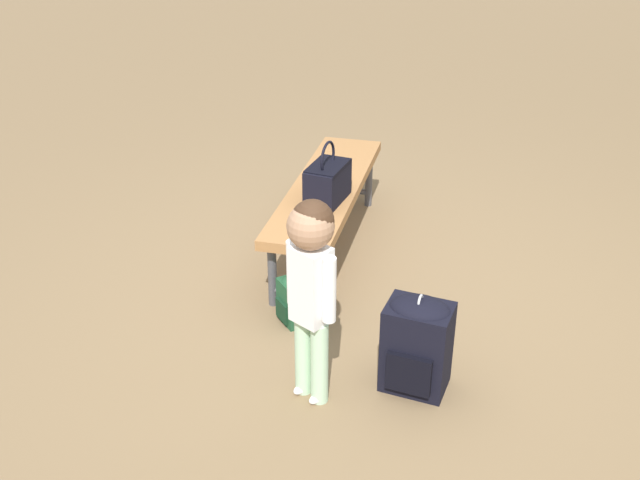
% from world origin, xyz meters
% --- Properties ---
extents(ground_plane, '(40.00, 40.00, 0.00)m').
position_xyz_m(ground_plane, '(0.00, 0.00, 0.00)').
color(ground_plane, brown).
rests_on(ground_plane, ground).
extents(park_bench, '(1.65, 0.74, 0.45)m').
position_xyz_m(park_bench, '(-0.75, -0.19, 0.39)').
color(park_bench, '#9E6B3D').
rests_on(park_bench, ground).
extents(handbag, '(0.36, 0.28, 0.37)m').
position_xyz_m(handbag, '(-0.52, -0.18, 0.58)').
color(handbag, black).
rests_on(handbag, park_bench).
extents(child_standing, '(0.20, 0.22, 1.02)m').
position_xyz_m(child_standing, '(0.68, -0.24, 0.68)').
color(child_standing, '#B2D8B2').
rests_on(child_standing, ground).
extents(backpack_large, '(0.33, 0.36, 0.51)m').
position_xyz_m(backpack_large, '(0.60, 0.26, 0.26)').
color(backpack_large, black).
rests_on(backpack_large, ground).
extents(backpack_small, '(0.21, 0.20, 0.29)m').
position_xyz_m(backpack_small, '(0.07, -0.35, 0.14)').
color(backpack_small, '#1E4C2D').
rests_on(backpack_small, ground).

